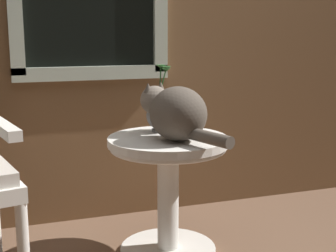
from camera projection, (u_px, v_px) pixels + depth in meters
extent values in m
cube|color=beige|center=(93.00, 73.00, 2.48)|extent=(0.80, 0.03, 0.07)
cylinder|color=silver|center=(168.00, 250.00, 2.21)|extent=(0.44, 0.44, 0.03)
cylinder|color=silver|center=(168.00, 197.00, 2.16)|extent=(0.10, 0.10, 0.48)
cylinder|color=silver|center=(168.00, 141.00, 2.12)|extent=(0.53, 0.53, 0.03)
torus|color=silver|center=(168.00, 147.00, 2.12)|extent=(0.51, 0.51, 0.02)
cube|color=silver|center=(0.00, 125.00, 1.86)|extent=(0.15, 0.48, 0.04)
ellipsoid|color=brown|center=(178.00, 114.00, 2.02)|extent=(0.30, 0.32, 0.23)
sphere|color=#76695D|center=(155.00, 100.00, 2.14)|extent=(0.13, 0.13, 0.13)
cone|color=brown|center=(161.00, 87.00, 2.15)|extent=(0.04, 0.04, 0.04)
cone|color=brown|center=(148.00, 88.00, 2.11)|extent=(0.04, 0.04, 0.04)
cylinder|color=brown|center=(209.00, 138.00, 1.89)|extent=(0.13, 0.24, 0.05)
cylinder|color=gray|center=(160.00, 130.00, 2.23)|extent=(0.07, 0.07, 0.01)
ellipsoid|color=gray|center=(160.00, 116.00, 2.22)|extent=(0.12, 0.12, 0.12)
cylinder|color=gray|center=(160.00, 100.00, 2.21)|extent=(0.07, 0.07, 0.05)
torus|color=gray|center=(160.00, 94.00, 2.20)|extent=(0.09, 0.09, 0.01)
cylinder|color=#2D662D|center=(163.00, 81.00, 2.18)|extent=(0.03, 0.03, 0.12)
cone|color=#2D662D|center=(166.00, 68.00, 2.17)|extent=(0.04, 0.04, 0.02)
cylinder|color=#2D662D|center=(163.00, 82.00, 2.20)|extent=(0.04, 0.02, 0.11)
cone|color=#2D662D|center=(166.00, 70.00, 2.20)|extent=(0.04, 0.04, 0.02)
cylinder|color=#2D662D|center=(160.00, 80.00, 2.20)|extent=(0.02, 0.03, 0.12)
cone|color=#2D662D|center=(161.00, 67.00, 2.21)|extent=(0.04, 0.04, 0.02)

